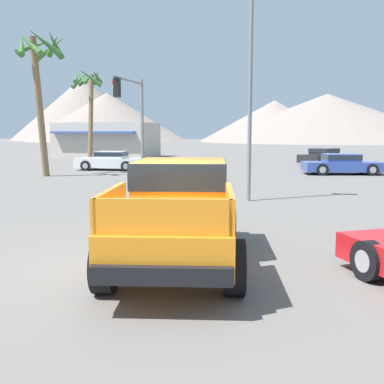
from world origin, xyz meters
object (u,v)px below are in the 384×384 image
(parked_car_dark, at_px, (323,156))
(palm_tree_short, at_px, (88,93))
(street_lamp_post, at_px, (251,72))
(orange_pickup_truck, at_px, (179,204))
(parked_car_white, at_px, (110,160))
(palm_tree_tall, at_px, (40,68))
(parked_car_blue, at_px, (342,164))
(traffic_light_main, at_px, (131,107))

(parked_car_dark, distance_m, palm_tree_short, 18.86)
(parked_car_dark, relative_size, street_lamp_post, 0.64)
(orange_pickup_truck, distance_m, parked_car_white, 21.35)
(palm_tree_short, bearing_deg, street_lamp_post, -47.54)
(palm_tree_short, bearing_deg, orange_pickup_truck, -58.54)
(orange_pickup_truck, height_order, parked_car_white, orange_pickup_truck)
(parked_car_white, height_order, palm_tree_tall, palm_tree_tall)
(palm_tree_short, bearing_deg, parked_car_white, -51.21)
(orange_pickup_truck, height_order, parked_car_blue, orange_pickup_truck)
(parked_car_blue, bearing_deg, palm_tree_short, -117.19)
(parked_car_white, relative_size, palm_tree_tall, 0.57)
(parked_car_white, relative_size, palm_tree_short, 0.61)
(parked_car_blue, bearing_deg, parked_car_dark, 172.81)
(parked_car_white, distance_m, parked_car_blue, 14.38)
(palm_tree_tall, bearing_deg, parked_car_dark, 43.46)
(parked_car_white, bearing_deg, street_lamp_post, -142.64)
(traffic_light_main, distance_m, palm_tree_tall, 5.59)
(orange_pickup_truck, xyz_separation_m, palm_tree_short, (-14.73, 24.07, 4.41))
(parked_car_white, bearing_deg, traffic_light_main, -149.71)
(street_lamp_post, bearing_deg, palm_tree_tall, 153.82)
(parked_car_white, bearing_deg, palm_tree_tall, 154.55)
(parked_car_dark, xyz_separation_m, parked_car_blue, (0.93, -8.59, -0.01))
(traffic_light_main, height_order, palm_tree_short, palm_tree_short)
(traffic_light_main, height_order, street_lamp_post, street_lamp_post)
(parked_car_white, height_order, parked_car_blue, parked_car_white)
(orange_pickup_truck, distance_m, street_lamp_post, 8.46)
(parked_car_blue, distance_m, palm_tree_short, 19.87)
(parked_car_white, relative_size, traffic_light_main, 0.84)
(palm_tree_short, bearing_deg, palm_tree_tall, -75.30)
(orange_pickup_truck, relative_size, parked_car_white, 1.23)
(parked_car_blue, bearing_deg, street_lamp_post, -31.16)
(orange_pickup_truck, relative_size, street_lamp_post, 0.74)
(orange_pickup_truck, relative_size, parked_car_blue, 1.14)
(parked_car_dark, bearing_deg, parked_car_white, 67.09)
(palm_tree_tall, bearing_deg, street_lamp_post, -26.18)
(parked_car_white, bearing_deg, parked_car_dark, -61.78)
(palm_tree_tall, bearing_deg, orange_pickup_truck, -48.84)
(orange_pickup_truck, xyz_separation_m, parked_car_white, (-10.37, 18.65, -0.44))
(parked_car_dark, height_order, palm_tree_short, palm_tree_short)
(traffic_light_main, bearing_deg, palm_tree_tall, -87.11)
(parked_car_white, height_order, parked_car_dark, same)
(parked_car_dark, bearing_deg, parked_car_blue, 128.25)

